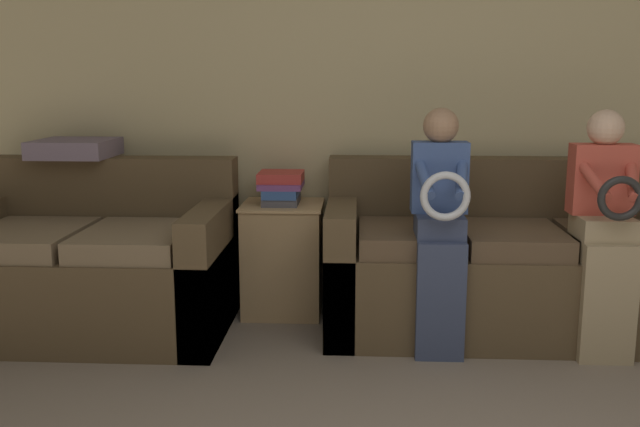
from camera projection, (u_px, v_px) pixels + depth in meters
name	position (u px, v px, depth m)	size (l,w,h in m)	color
wall_back	(434.00, 93.00, 4.22)	(7.36, 0.06, 2.55)	#C6B789
couch_main	(505.00, 268.00, 3.90)	(1.95, 0.86, 0.91)	brown
couch_side	(94.00, 269.00, 3.89)	(1.47, 0.92, 0.91)	brown
child_left_seated	(440.00, 218.00, 3.51)	(0.28, 0.38, 1.22)	#384260
child_right_seated	(605.00, 222.00, 3.47)	(0.31, 0.38, 1.21)	tan
side_shelf	(283.00, 257.00, 4.17)	(0.47, 0.46, 0.65)	tan
book_stack	(281.00, 187.00, 4.10)	(0.25, 0.31, 0.18)	#4C4C56
throw_pillow	(75.00, 148.00, 4.10)	(0.43, 0.43, 0.10)	slate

